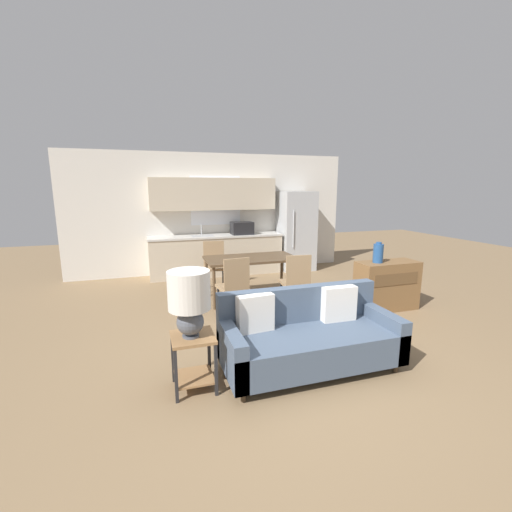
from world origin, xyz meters
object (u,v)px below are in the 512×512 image
at_px(couch, 308,337).
at_px(dining_chair_far_left, 215,263).
at_px(refrigerator, 296,231).
at_px(side_table, 193,354).
at_px(table_lamp, 189,298).
at_px(dining_chair_near_right, 296,280).
at_px(dining_table, 251,261).
at_px(dining_chair_near_left, 234,284).
at_px(credenza, 387,285).
at_px(vase, 378,253).

xyz_separation_m(couch, dining_chair_far_left, (-0.40, 3.21, 0.17)).
relative_size(refrigerator, side_table, 3.37).
bearing_deg(table_lamp, dining_chair_near_right, 42.45).
relative_size(dining_table, dining_chair_near_left, 1.69).
bearing_deg(refrigerator, dining_chair_near_left, -130.21).
distance_m(dining_chair_near_right, dining_chair_near_left, 0.99).
bearing_deg(dining_chair_far_left, refrigerator, 31.04).
xyz_separation_m(side_table, dining_chair_far_left, (0.85, 3.26, 0.15)).
xyz_separation_m(refrigerator, couch, (-1.78, -4.28, -0.59)).
bearing_deg(dining_chair_near_right, table_lamp, 47.83).
height_order(credenza, dining_chair_near_right, dining_chair_near_right).
bearing_deg(side_table, dining_chair_far_left, 75.47).
height_order(couch, dining_chair_near_left, dining_chair_near_left).
height_order(table_lamp, credenza, table_lamp).
distance_m(refrigerator, dining_table, 2.51).
relative_size(side_table, dining_chair_far_left, 0.59).
bearing_deg(refrigerator, dining_chair_near_right, -114.24).
relative_size(refrigerator, dining_table, 1.18).
bearing_deg(vase, table_lamp, -156.58).
height_order(refrigerator, side_table, refrigerator).
xyz_separation_m(refrigerator, dining_chair_near_right, (-1.19, -2.64, -0.42)).
xyz_separation_m(couch, dining_chair_near_left, (-0.39, 1.70, 0.17)).
height_order(dining_table, side_table, dining_table).
bearing_deg(table_lamp, couch, 2.88).
bearing_deg(credenza, dining_chair_near_right, 165.76).
distance_m(dining_chair_far_left, dining_chair_near_right, 1.86).
bearing_deg(side_table, refrigerator, 55.05).
distance_m(refrigerator, vase, 3.00).
relative_size(refrigerator, dining_chair_near_left, 2.00).
bearing_deg(side_table, vase, 23.38).
distance_m(dining_chair_far_left, dining_chair_near_left, 1.51).
height_order(refrigerator, table_lamp, refrigerator).
relative_size(dining_table, credenza, 1.58).
bearing_deg(dining_chair_far_left, vase, -36.07).
xyz_separation_m(table_lamp, vase, (3.09, 1.34, -0.00)).
height_order(dining_chair_far_left, dining_chair_near_left, same).
distance_m(couch, credenza, 2.39).
bearing_deg(table_lamp, vase, 23.42).
distance_m(refrigerator, credenza, 3.06).
bearing_deg(refrigerator, dining_table, -132.51).
bearing_deg(couch, dining_chair_far_left, 97.04).
relative_size(table_lamp, credenza, 0.64).
relative_size(credenza, dining_chair_near_right, 1.07).
distance_m(couch, table_lamp, 1.39).
height_order(dining_table, credenza, credenza).
height_order(refrigerator, dining_chair_far_left, refrigerator).
distance_m(couch, dining_chair_near_right, 1.75).
relative_size(table_lamp, vase, 1.97).
xyz_separation_m(side_table, dining_chair_near_right, (1.84, 1.69, 0.15)).
height_order(vase, dining_chair_near_left, vase).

